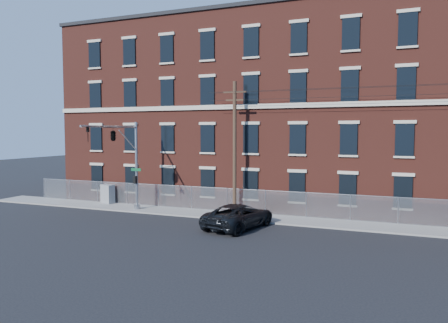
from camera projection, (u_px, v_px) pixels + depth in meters
ground at (177, 228)px, 27.82m from camera, size 140.00×140.00×0.00m
sidewalk at (373, 227)px, 28.05m from camera, size 65.00×3.00×0.12m
mill_building at (379, 110)px, 35.77m from camera, size 55.30×14.32×16.30m
chain_link_fence at (374, 208)px, 29.19m from camera, size 59.06×0.06×1.85m
traffic_signal_mast at (119, 145)px, 31.67m from camera, size 0.90×6.75×7.00m
utility_pole_near at (235, 145)px, 31.91m from camera, size 1.80×0.28×10.00m
pickup_truck at (239, 216)px, 27.91m from camera, size 3.92×6.22×1.60m
utility_cabinet at (108, 194)px, 36.99m from camera, size 1.43×1.03×1.61m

